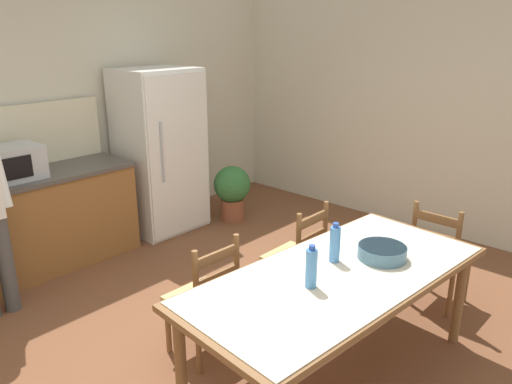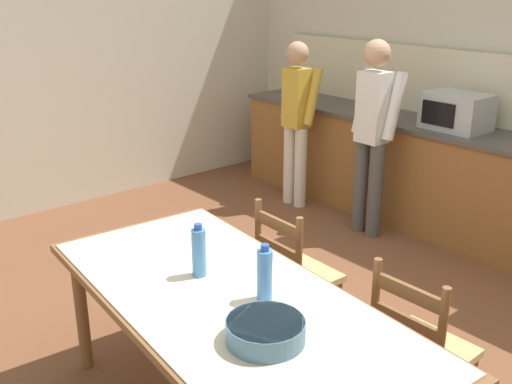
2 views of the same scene
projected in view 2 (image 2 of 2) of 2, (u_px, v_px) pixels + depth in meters
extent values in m
plane|color=brown|center=(294.00, 346.00, 3.67)|extent=(8.32, 8.32, 0.00)
cube|color=beige|center=(53.00, 56.00, 5.51)|extent=(0.12, 5.20, 2.90)
cube|color=brown|center=(392.00, 168.00, 5.61)|extent=(3.38, 0.62, 0.90)
cube|color=#4C4742|center=(396.00, 119.00, 5.45)|extent=(3.42, 0.66, 0.04)
cube|color=#B7BCC1|center=(334.00, 105.00, 5.99)|extent=(0.52, 0.38, 0.02)
cube|color=beige|center=(419.00, 80.00, 5.53)|extent=(3.38, 0.03, 0.60)
cube|color=#B2B7BC|center=(457.00, 111.00, 4.94)|extent=(0.50, 0.38, 0.30)
cube|color=black|center=(438.00, 114.00, 4.85)|extent=(0.30, 0.01, 0.19)
cylinder|color=brown|center=(82.00, 311.00, 3.37)|extent=(0.07, 0.07, 0.72)
cylinder|color=brown|center=(197.00, 274.00, 3.79)|extent=(0.07, 0.07, 0.72)
cube|color=brown|center=(230.00, 303.00, 2.72)|extent=(2.19, 1.13, 0.04)
cube|color=beige|center=(230.00, 298.00, 2.71)|extent=(2.10, 1.08, 0.01)
cylinder|color=#4C8ED6|center=(199.00, 253.00, 2.87)|extent=(0.07, 0.07, 0.24)
cylinder|color=#2D51B2|center=(198.00, 227.00, 2.83)|extent=(0.04, 0.04, 0.03)
cylinder|color=#4C8ED6|center=(265.00, 275.00, 2.65)|extent=(0.07, 0.07, 0.24)
cylinder|color=#2D51B2|center=(265.00, 248.00, 2.61)|extent=(0.04, 0.04, 0.03)
cylinder|color=slate|center=(265.00, 331.00, 2.37)|extent=(0.32, 0.32, 0.09)
cylinder|color=slate|center=(265.00, 323.00, 2.36)|extent=(0.31, 0.31, 0.02)
cylinder|color=brown|center=(338.00, 311.00, 3.68)|extent=(0.04, 0.04, 0.41)
cylinder|color=brown|center=(298.00, 288.00, 3.94)|extent=(0.04, 0.04, 0.41)
cylinder|color=brown|center=(297.00, 330.00, 3.48)|extent=(0.04, 0.04, 0.41)
cylinder|color=brown|center=(258.00, 305.00, 3.74)|extent=(0.04, 0.04, 0.41)
cube|color=tan|center=(298.00, 275.00, 3.63)|extent=(0.43, 0.41, 0.04)
cylinder|color=brown|center=(299.00, 256.00, 3.32)|extent=(0.04, 0.04, 0.46)
cylinder|color=brown|center=(258.00, 235.00, 3.58)|extent=(0.04, 0.04, 0.46)
cube|color=brown|center=(278.00, 225.00, 3.40)|extent=(0.36, 0.04, 0.07)
cube|color=brown|center=(278.00, 249.00, 3.46)|extent=(0.36, 0.04, 0.07)
cylinder|color=brown|center=(409.00, 359.00, 3.22)|extent=(0.04, 0.04, 0.41)
cube|color=tan|center=(423.00, 350.00, 2.91)|extent=(0.43, 0.41, 0.04)
cylinder|color=brown|center=(441.00, 335.00, 2.59)|extent=(0.04, 0.04, 0.46)
cylinder|color=brown|center=(375.00, 303.00, 2.84)|extent=(0.04, 0.04, 0.46)
cube|color=brown|center=(409.00, 293.00, 2.67)|extent=(0.36, 0.03, 0.07)
cube|color=brown|center=(406.00, 322.00, 2.72)|extent=(0.36, 0.03, 0.07)
cylinder|color=silver|center=(289.00, 164.00, 5.90)|extent=(0.12, 0.12, 0.78)
cylinder|color=silver|center=(300.00, 168.00, 5.79)|extent=(0.12, 0.12, 0.78)
cube|color=gold|center=(296.00, 98.00, 5.62)|extent=(0.22, 0.18, 0.56)
sphere|color=tan|center=(297.00, 53.00, 5.48)|extent=(0.21, 0.21, 0.21)
cylinder|color=gold|center=(290.00, 92.00, 5.76)|extent=(0.09, 0.21, 0.53)
cylinder|color=gold|center=(313.00, 97.00, 5.54)|extent=(0.09, 0.21, 0.53)
cylinder|color=#4C4C4C|center=(361.00, 186.00, 5.22)|extent=(0.12, 0.12, 0.83)
cylinder|color=#4C4C4C|center=(375.00, 191.00, 5.10)|extent=(0.12, 0.12, 0.83)
cube|color=white|center=(373.00, 107.00, 4.92)|extent=(0.23, 0.19, 0.59)
sphere|color=tan|center=(377.00, 53.00, 4.77)|extent=(0.22, 0.22, 0.22)
cylinder|color=white|center=(363.00, 100.00, 5.07)|extent=(0.09, 0.22, 0.56)
cylinder|color=white|center=(395.00, 106.00, 4.84)|extent=(0.09, 0.22, 0.56)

